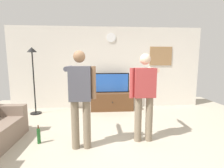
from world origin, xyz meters
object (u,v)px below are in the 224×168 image
framed_picture (161,56)px  beverage_bottle (39,136)px  person_standing_nearer_couch (144,92)px  floor_lamp (33,67)px  tv_stand (112,101)px  wall_clock (111,38)px  person_standing_nearer_lamp (80,95)px  television (112,83)px

framed_picture → beverage_bottle: size_ratio=2.07×
person_standing_nearer_couch → beverage_bottle: 2.22m
floor_lamp → beverage_bottle: bearing=-68.4°
tv_stand → framed_picture: bearing=9.9°
framed_picture → person_standing_nearer_couch: (-1.22, -2.48, -0.76)m
wall_clock → beverage_bottle: 3.65m
wall_clock → person_standing_nearer_couch: wall_clock is taller
wall_clock → tv_stand: bearing=-90.0°
person_standing_nearer_lamp → person_standing_nearer_couch: 1.23m
framed_picture → beverage_bottle: 4.40m
person_standing_nearer_lamp → person_standing_nearer_couch: person_standing_nearer_lamp is taller
wall_clock → framed_picture: (1.70, 0.00, -0.60)m
beverage_bottle → framed_picture: bearing=36.8°
framed_picture → floor_lamp: (-4.03, -0.56, -0.33)m
floor_lamp → person_standing_nearer_lamp: bearing=-52.9°
beverage_bottle → person_standing_nearer_lamp: bearing=-14.2°
person_standing_nearer_couch → framed_picture: bearing=63.7°
tv_stand → beverage_bottle: 2.68m
person_standing_nearer_couch → wall_clock: bearing=100.9°
television → wall_clock: bearing=90.0°
television → framed_picture: (1.70, 0.25, 0.87)m
television → floor_lamp: bearing=-172.5°
tv_stand → beverage_bottle: size_ratio=3.65×
television → person_standing_nearer_couch: person_standing_nearer_couch is taller
television → floor_lamp: (-2.34, -0.31, 0.53)m
floor_lamp → person_standing_nearer_lamp: 2.68m
wall_clock → floor_lamp: bearing=-166.7°
tv_stand → television: 0.60m
person_standing_nearer_couch → television: bearing=102.0°
framed_picture → person_standing_nearer_couch: framed_picture is taller
person_standing_nearer_couch → tv_stand: bearing=102.3°
tv_stand → person_standing_nearer_couch: size_ratio=0.78×
tv_stand → framed_picture: framed_picture is taller
person_standing_nearer_lamp → person_standing_nearer_couch: (1.21, 0.19, -0.02)m
person_standing_nearer_lamp → wall_clock: bearing=74.5°
tv_stand → person_standing_nearer_couch: 2.34m
television → wall_clock: (0.00, 0.24, 1.46)m
person_standing_nearer_lamp → person_standing_nearer_couch: size_ratio=1.02×
tv_stand → floor_lamp: floor_lamp is taller
person_standing_nearer_couch → beverage_bottle: bearing=179.4°
television → floor_lamp: size_ratio=0.57×
wall_clock → floor_lamp: 2.57m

